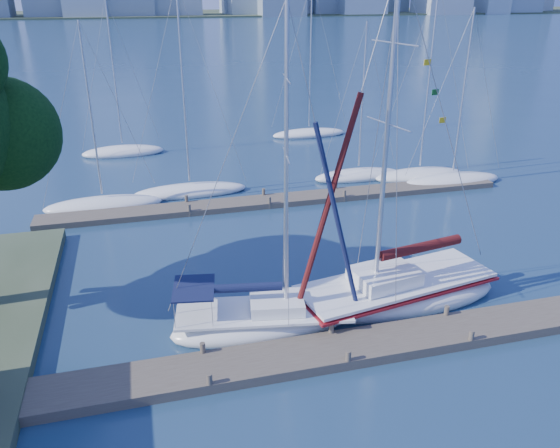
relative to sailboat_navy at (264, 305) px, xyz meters
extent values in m
plane|color=navy|center=(2.34, -2.41, -1.10)|extent=(700.00, 700.00, 0.00)
cube|color=#4E4439|center=(2.34, -2.41, -0.90)|extent=(26.00, 2.00, 0.40)
cube|color=#4E4439|center=(4.34, 13.59, -0.92)|extent=(30.00, 1.80, 0.36)
cube|color=#38472D|center=(2.34, 317.59, -1.10)|extent=(800.00, 100.00, 1.50)
sphere|color=black|center=(-9.45, 5.39, 6.25)|extent=(4.58, 4.58, 4.58)
ellipsoid|color=white|center=(0.00, 0.00, -0.88)|extent=(7.84, 3.66, 1.32)
cube|color=white|center=(0.00, 0.00, -0.27)|extent=(7.26, 3.37, 0.11)
cube|color=white|center=(0.52, -0.09, 0.04)|extent=(2.35, 1.93, 0.48)
cylinder|color=silver|center=(0.87, -0.14, 5.58)|extent=(0.16, 0.16, 11.60)
cylinder|color=silver|center=(-0.89, 0.15, 0.75)|extent=(3.54, 0.67, 0.09)
cylinder|color=#111A38|center=(-0.89, 0.15, 0.84)|extent=(3.30, 0.88, 0.35)
cube|color=#111A38|center=(-2.68, 0.44, 0.92)|extent=(1.91, 2.33, 0.07)
ellipsoid|color=white|center=(6.05, 0.54, -0.83)|extent=(9.86, 4.71, 1.66)
cube|color=white|center=(6.05, 0.54, -0.05)|extent=(9.13, 4.34, 0.13)
cube|color=white|center=(5.39, 0.42, 0.34)|extent=(2.97, 2.45, 0.61)
cylinder|color=silver|center=(4.96, 0.35, 6.31)|extent=(0.20, 0.20, 12.61)
cylinder|color=silver|center=(7.16, 0.74, 1.22)|extent=(4.43, 0.89, 0.11)
cylinder|color=#470F0F|center=(7.16, 0.74, 1.33)|extent=(4.14, 1.16, 0.44)
cube|color=maroon|center=(6.05, 0.54, -0.24)|extent=(9.35, 4.50, 0.11)
ellipsoid|color=white|center=(-6.75, 15.50, -0.91)|extent=(7.48, 4.99, 1.09)
cylinder|color=silver|center=(-6.75, 15.50, 4.97)|extent=(0.12, 0.12, 10.16)
ellipsoid|color=white|center=(-1.19, 16.72, -0.91)|extent=(7.87, 3.73, 1.05)
cylinder|color=silver|center=(-1.19, 16.72, 5.97)|extent=(0.12, 0.12, 12.23)
ellipsoid|color=white|center=(11.02, 16.99, -0.91)|extent=(6.93, 3.75, 1.05)
cylinder|color=silver|center=(11.02, 16.99, 4.77)|extent=(0.11, 0.11, 9.83)
ellipsoid|color=white|center=(15.36, 15.94, -0.91)|extent=(7.10, 4.56, 1.06)
cylinder|color=silver|center=(15.36, 15.94, 6.00)|extent=(0.12, 0.12, 12.28)
ellipsoid|color=white|center=(17.01, 14.18, -0.90)|extent=(7.39, 2.22, 1.10)
cylinder|color=silver|center=(17.01, 14.18, 5.24)|extent=(0.12, 0.12, 10.68)
ellipsoid|color=white|center=(-5.58, 27.80, -0.90)|extent=(6.97, 4.60, 1.14)
cylinder|color=silver|center=(-5.58, 27.80, 5.53)|extent=(0.12, 0.12, 11.20)
ellipsoid|color=white|center=(11.34, 29.93, -0.92)|extent=(7.30, 3.71, 1.03)
cylinder|color=silver|center=(11.34, 29.93, 6.15)|extent=(0.11, 0.11, 12.63)
camera|label=1|loc=(-4.11, -18.25, 11.57)|focal=35.00mm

